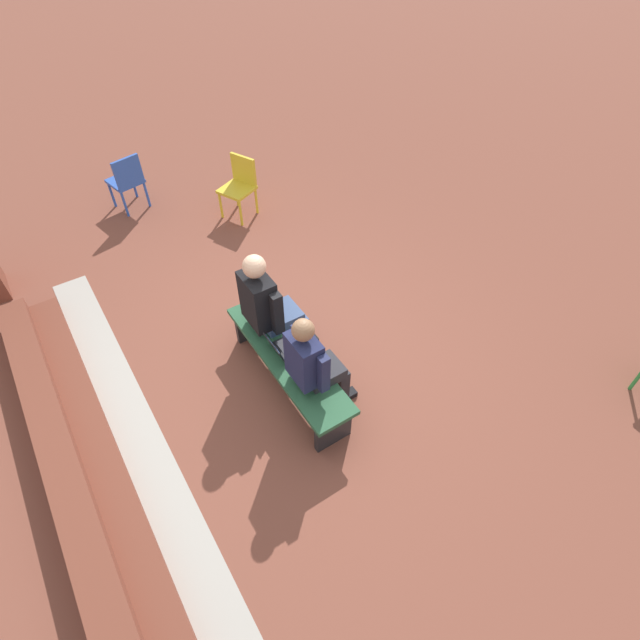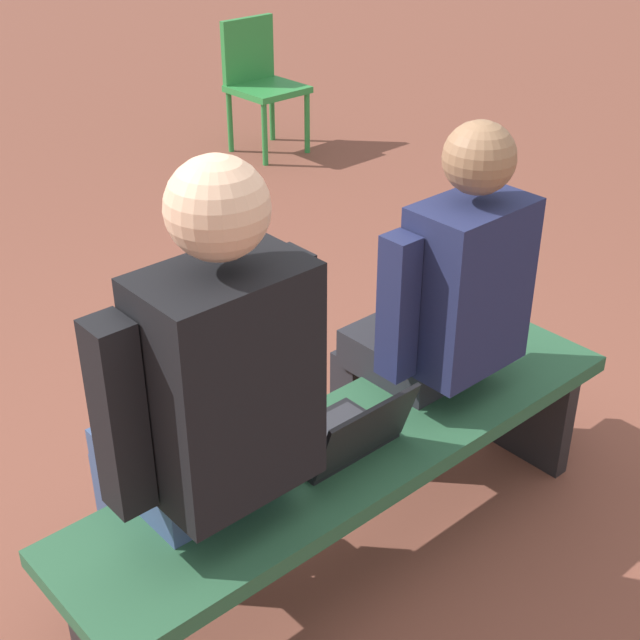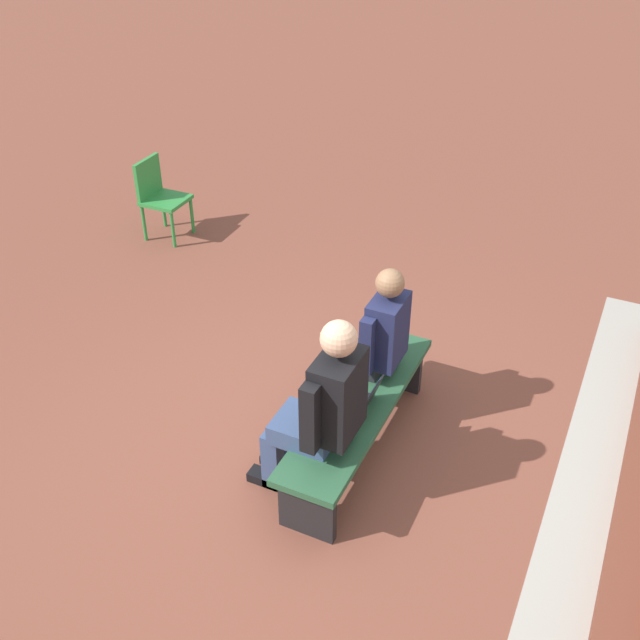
{
  "view_description": "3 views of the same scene",
  "coord_description": "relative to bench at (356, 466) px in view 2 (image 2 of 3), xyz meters",
  "views": [
    {
      "loc": [
        -3.05,
        1.6,
        4.2
      ],
      "look_at": [
        -0.39,
        -0.13,
        0.87
      ],
      "focal_mm": 28.0,
      "sensor_mm": 36.0,
      "label": 1
    },
    {
      "loc": [
        1.12,
        1.6,
        1.97
      ],
      "look_at": [
        -0.07,
        0.26,
        0.95
      ],
      "focal_mm": 50.0,
      "sensor_mm": 36.0,
      "label": 2
    },
    {
      "loc": [
        3.34,
        1.6,
        3.76
      ],
      "look_at": [
        -0.37,
        -0.16,
        0.97
      ],
      "focal_mm": 42.0,
      "sensor_mm": 36.0,
      "label": 3
    }
  ],
  "objects": [
    {
      "name": "ground_plane",
      "position": [
        0.28,
        -0.18,
        -0.35
      ],
      "size": [
        60.0,
        60.0,
        0.0
      ],
      "primitive_type": "plane",
      "color": "brown"
    },
    {
      "name": "bench",
      "position": [
        0.0,
        0.0,
        0.0
      ],
      "size": [
        1.8,
        0.44,
        0.45
      ],
      "color": "#285638",
      "rests_on": "ground"
    },
    {
      "name": "person_student",
      "position": [
        -0.38,
        -0.06,
        0.34
      ],
      "size": [
        0.51,
        0.64,
        1.29
      ],
      "color": "#232328",
      "rests_on": "ground"
    },
    {
      "name": "person_adult",
      "position": [
        0.45,
        -0.07,
        0.38
      ],
      "size": [
        0.57,
        0.72,
        1.39
      ],
      "color": "#384C75",
      "rests_on": "ground"
    },
    {
      "name": "laptop",
      "position": [
        0.06,
        0.01,
        0.15
      ],
      "size": [
        0.32,
        0.29,
        0.21
      ],
      "color": "black",
      "rests_on": "bench"
    },
    {
      "name": "plastic_chair_far_right",
      "position": [
        -2.14,
        -3.16,
        0.13
      ],
      "size": [
        0.43,
        0.43,
        0.84
      ],
      "color": "#2D893D",
      "rests_on": "ground"
    }
  ]
}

